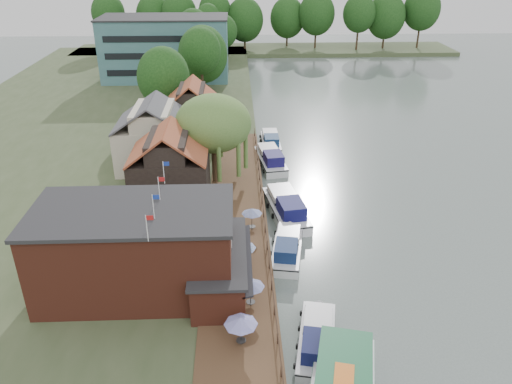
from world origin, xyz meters
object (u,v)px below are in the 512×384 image
object	(u,v)px
cottage_b	(155,134)
umbrella_0	(241,331)
pub	(161,249)
umbrella_3	(243,254)
umbrella_1	(251,293)
cruiser_3	(271,157)
cottage_c	(193,111)
cruiser_4	(271,139)
cruiser_1	(287,245)
hotel_block	(166,48)
cruiser_2	(286,204)
swan	(331,372)
cottage_a	(170,166)
umbrella_4	(252,219)
umbrella_2	(237,276)
cruiser_0	(317,335)
willow	(214,140)

from	to	relation	value
cottage_b	umbrella_0	distance (m)	33.69
pub	umbrella_3	xyz separation A→B (m)	(6.48, 2.52, -2.36)
umbrella_1	cruiser_3	bearing A→B (deg)	83.22
cottage_c	cruiser_4	xyz separation A→B (m)	(10.94, -0.40, -4.17)
umbrella_3	cruiser_1	xyz separation A→B (m)	(4.15, 3.22, -1.20)
cruiser_4	hotel_block	bearing A→B (deg)	116.63
cottage_b	cruiser_2	size ratio (longest dim) A/B	0.89
swan	cottage_a	bearing A→B (deg)	118.93
hotel_block	cruiser_3	bearing A→B (deg)	-67.31
cruiser_3	umbrella_4	bearing A→B (deg)	-107.62
umbrella_1	cottage_c	bearing A→B (deg)	100.67
umbrella_4	cruiser_2	world-z (taller)	umbrella_4
umbrella_0	umbrella_2	distance (m)	6.35
cottage_a	cruiser_4	xyz separation A→B (m)	(11.94, 18.60, -4.17)
pub	cruiser_4	bearing A→B (deg)	71.96
cottage_b	cruiser_3	world-z (taller)	cottage_b
umbrella_2	cruiser_4	world-z (taller)	umbrella_2
hotel_block	cottage_a	world-z (taller)	hotel_block
umbrella_1	swan	distance (m)	8.30
umbrella_4	cottage_b	bearing A→B (deg)	124.76
cruiser_0	cottage_b	bearing A→B (deg)	128.04
cruiser_2	umbrella_3	bearing A→B (deg)	-123.27
cottage_a	cottage_b	world-z (taller)	same
umbrella_2	cruiser_4	size ratio (longest dim) A/B	0.26
umbrella_1	cruiser_4	world-z (taller)	umbrella_1
cottage_b	cruiser_2	distance (m)	19.62
umbrella_1	willow	bearing A→B (deg)	98.57
willow	cottage_c	bearing A→B (deg)	104.04
umbrella_4	cottage_a	bearing A→B (deg)	142.52
cottage_b	cruiser_2	world-z (taller)	cottage_b
cruiser_3	swan	xyz separation A→B (m)	(1.75, -35.74, -0.99)
umbrella_0	cruiser_4	bearing A→B (deg)	83.26
cruiser_3	swan	size ratio (longest dim) A/B	22.63
cruiser_2	swan	distance (m)	22.22
cruiser_2	hotel_block	bearing A→B (deg)	98.97
willow	cruiser_3	size ratio (longest dim) A/B	1.05
umbrella_3	umbrella_4	world-z (taller)	same
pub	umbrella_4	bearing A→B (deg)	49.02
umbrella_3	cruiser_2	bearing A→B (deg)	66.17
pub	cottage_c	world-z (taller)	cottage_c
cottage_c	cruiser_4	distance (m)	11.72
willow	cruiser_4	bearing A→B (deg)	61.30
cruiser_1	cruiser_4	xyz separation A→B (m)	(0.31, 27.85, -0.01)
pub	umbrella_4	distance (m)	11.56
pub	cottage_c	bearing A→B (deg)	90.00
hotel_block	cruiser_2	bearing A→B (deg)	-71.59
umbrella_1	cruiser_3	distance (m)	29.91
pub	cruiser_3	world-z (taller)	pub
cottage_a	umbrella_1	xyz separation A→B (m)	(7.94, -17.85, -2.96)
umbrella_3	umbrella_4	size ratio (longest dim) A/B	1.00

